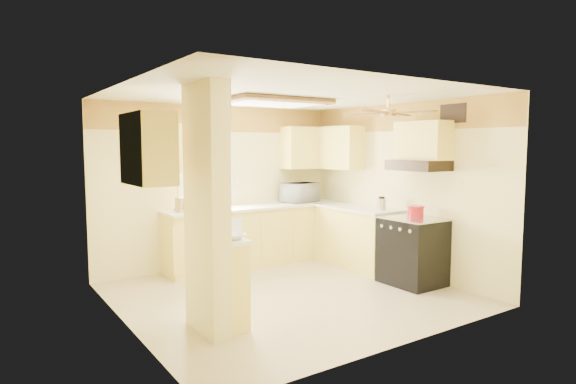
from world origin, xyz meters
TOP-DOWN VIEW (x-y plane):
  - floor at (0.00, 0.00)m, footprint 4.00×4.00m
  - ceiling at (0.00, 0.00)m, footprint 4.00×4.00m
  - wall_back at (0.00, 1.90)m, footprint 4.00×0.00m
  - wall_front at (0.00, -1.90)m, footprint 4.00×0.00m
  - wall_left at (-2.00, 0.00)m, footprint 0.00×3.80m
  - wall_right at (2.00, 0.00)m, footprint 0.00×3.80m
  - wallpaper_border at (0.00, 1.88)m, footprint 4.00×0.02m
  - partition_column at (-1.35, -0.55)m, footprint 0.20×0.70m
  - partition_ledge at (-1.13, -0.55)m, footprint 0.25×0.55m
  - ledge_top at (-1.13, -0.55)m, footprint 0.28×0.58m
  - lower_cabinets_back at (0.50, 1.60)m, footprint 3.00×0.60m
  - lower_cabinets_right at (1.70, 0.60)m, footprint 0.60×1.40m
  - countertop_back at (0.50, 1.59)m, footprint 3.04×0.64m
  - countertop_right at (1.69, 0.60)m, footprint 0.64×1.44m
  - dishwasher_panel at (-0.25, 1.29)m, footprint 0.58×0.02m
  - window at (-0.25, 1.89)m, footprint 0.92×0.02m
  - upper_cab_back_left at (-0.85, 1.72)m, footprint 0.60×0.35m
  - upper_cab_back_right at (1.55, 1.72)m, footprint 0.90×0.35m
  - upper_cab_right at (1.82, 1.25)m, footprint 0.35×1.00m
  - upper_cab_left_wall at (-1.82, -0.25)m, footprint 0.35×0.75m
  - upper_cab_over_stove at (1.82, -0.55)m, footprint 0.35×0.76m
  - stove at (1.67, -0.55)m, footprint 0.68×0.77m
  - range_hood at (1.74, -0.55)m, footprint 0.50×0.76m
  - poster_menu at (-1.24, -0.55)m, footprint 0.02×0.42m
  - poster_nashville at (-1.24, -0.55)m, footprint 0.02×0.42m
  - ceiling_light_panel at (0.10, 0.50)m, footprint 1.35×0.95m
  - ceiling_fan at (1.00, -0.70)m, footprint 1.15×1.15m
  - vent_grate at (1.98, -0.90)m, footprint 0.02×0.40m
  - microwave at (1.33, 1.63)m, footprint 0.62×0.45m
  - bowl at (-1.11, -0.66)m, footprint 0.25×0.25m
  - dutch_oven at (1.72, -0.54)m, footprint 0.23×0.23m
  - kettle at (1.69, 0.07)m, footprint 0.13×0.13m
  - dish_rack at (-0.67, 1.61)m, footprint 0.37×0.28m
  - utensil_crock at (-0.02, 1.69)m, footprint 0.11×0.11m

SIDE VIEW (x-z plane):
  - floor at x=0.00m, z-range 0.00..0.00m
  - dishwasher_panel at x=-0.25m, z-range 0.03..0.83m
  - partition_ledge at x=-1.13m, z-range 0.00..0.90m
  - lower_cabinets_back at x=0.50m, z-range 0.00..0.90m
  - lower_cabinets_right at x=1.70m, z-range 0.00..0.90m
  - stove at x=1.67m, z-range 0.00..0.92m
  - ledge_top at x=-1.13m, z-range 0.90..0.94m
  - countertop_back at x=0.50m, z-range 0.90..0.94m
  - countertop_right at x=1.69m, z-range 0.90..0.94m
  - bowl at x=-1.11m, z-range 0.94..1.00m
  - dutch_oven at x=1.72m, z-range 0.92..1.07m
  - utensil_crock at x=-0.02m, z-range 0.90..1.12m
  - dish_rack at x=-0.67m, z-range 0.91..1.12m
  - kettle at x=1.69m, z-range 0.93..1.14m
  - microwave at x=1.33m, z-range 0.94..1.26m
  - poster_nashville at x=-1.24m, z-range 0.92..1.48m
  - wall_back at x=0.00m, z-range -0.75..3.25m
  - wall_front at x=0.00m, z-range -0.75..3.25m
  - wall_left at x=-2.00m, z-range -0.65..3.15m
  - wall_right at x=2.00m, z-range -0.65..3.15m
  - partition_column at x=-1.35m, z-range 0.00..2.50m
  - window at x=-0.25m, z-range 1.04..2.06m
  - range_hood at x=1.74m, z-range 1.55..1.69m
  - upper_cab_back_left at x=-0.85m, z-range 1.50..2.20m
  - upper_cab_back_right at x=1.55m, z-range 1.50..2.20m
  - upper_cab_right at x=1.82m, z-range 1.50..2.20m
  - upper_cab_left_wall at x=-1.82m, z-range 1.50..2.20m
  - poster_menu at x=-1.24m, z-range 1.57..2.14m
  - upper_cab_over_stove at x=1.82m, z-range 1.69..2.21m
  - ceiling_fan at x=1.00m, z-range 2.16..2.42m
  - wallpaper_border at x=0.00m, z-range 2.10..2.50m
  - vent_grate at x=1.98m, z-range 2.17..2.42m
  - ceiling_light_panel at x=0.10m, z-range 2.42..2.49m
  - ceiling at x=0.00m, z-range 2.50..2.50m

